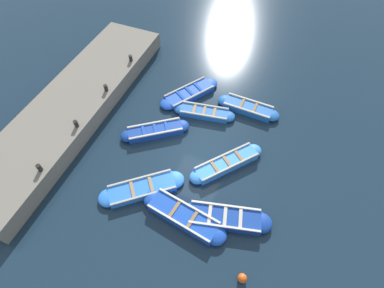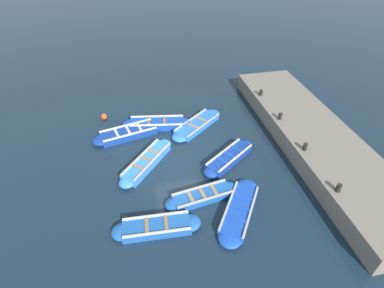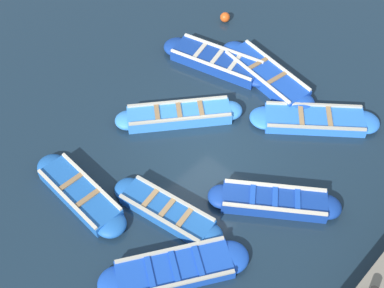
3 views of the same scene
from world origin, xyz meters
name	(u,v)px [view 1 (image 1 of 3)]	position (x,y,z in m)	size (l,w,h in m)	color
ground_plane	(198,153)	(0.00, 0.00, 0.00)	(120.00, 120.00, 0.00)	#162838
boat_centre	(226,163)	(-1.49, 0.18, 0.19)	(3.00, 3.41, 0.44)	#3884E0
boat_mid_row	(225,218)	(-2.25, 2.74, 0.19)	(3.99, 1.82, 0.44)	navy
boat_stern_in	(142,189)	(1.55, 2.80, 0.15)	(3.54, 3.15, 0.36)	blue
boat_end_of_row	(155,131)	(2.45, -0.34, 0.18)	(3.26, 2.66, 0.42)	navy
boat_near_quay	(184,216)	(-0.65, 3.31, 0.19)	(4.02, 1.49, 0.45)	#1947B7
boat_drifting	(204,112)	(0.61, -2.45, 0.16)	(3.36, 1.27, 0.37)	#1E59AD
boat_far_corner	(189,93)	(1.89, -3.49, 0.15)	(2.78, 3.60, 0.36)	#1947B7
boat_broadside	(248,108)	(-1.46, -3.64, 0.18)	(3.44, 1.00, 0.41)	#1E59AD
quay_wall	(72,106)	(7.10, 0.00, 0.46)	(3.49, 13.91, 0.93)	slate
bollard_north	(131,58)	(5.70, -3.96, 1.10)	(0.20, 0.20, 0.35)	black
bollard_mid_north	(106,88)	(5.70, -1.32, 1.10)	(0.20, 0.20, 0.35)	black
bollard_mid_south	(76,124)	(5.70, 1.32, 1.10)	(0.20, 0.20, 0.35)	black
bollard_south	(39,168)	(5.70, 3.96, 1.10)	(0.20, 0.20, 0.35)	black
buoy_orange_near	(242,278)	(-3.58, 4.71, 0.18)	(0.35, 0.35, 0.35)	#E05119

